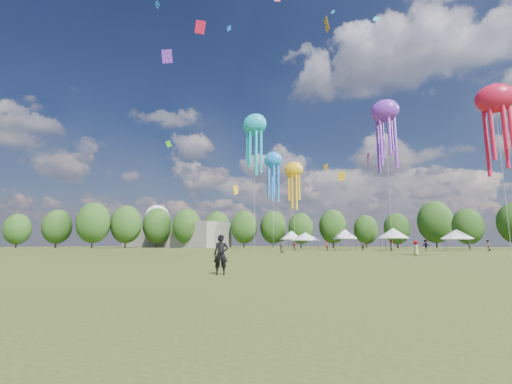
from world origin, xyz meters
The scene contains 10 objects.
ground centered at (0.00, 0.00, 0.00)m, with size 300.00×300.00×0.00m, color #384416.
observer_main centered at (7.97, -0.89, 0.78)m, with size 0.57×0.38×1.57m, color black.
spectator_near centered at (-6.67, 30.26, 0.93)m, with size 0.90×0.70×1.85m, color gray.
spectators_far centered at (4.19, 50.70, 0.89)m, with size 29.03×33.30×1.90m.
festival_tents centered at (-4.02, 54.35, 2.94)m, with size 35.31×9.14×4.05m.
show_kites centered at (3.07, 41.57, 20.47)m, with size 47.48×26.08×31.13m.
small_kites centered at (-1.05, 43.62, 29.74)m, with size 66.40×61.93×44.70m.
treeline centered at (-3.87, 62.51, 6.54)m, with size 201.57×95.24×13.43m.
hangar centered at (-72.00, 72.00, 4.00)m, with size 40.00×12.00×8.00m, color gray.
radome centered at (-88.00, 78.00, 9.99)m, with size 9.00×9.00×16.00m.
Camera 1 is at (16.75, -11.67, 1.20)m, focal length 24.29 mm.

